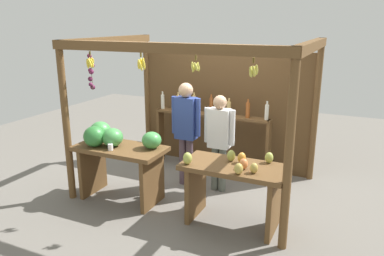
# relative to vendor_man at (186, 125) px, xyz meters

# --- Properties ---
(ground_plane) EXTENTS (12.00, 12.00, 0.00)m
(ground_plane) POSITION_rel_vendor_man_xyz_m (0.22, -0.04, -0.99)
(ground_plane) COLOR slate
(ground_plane) RESTS_ON ground
(market_stall) EXTENTS (3.22, 2.30, 2.29)m
(market_stall) POSITION_rel_vendor_man_xyz_m (0.22, 0.45, 0.37)
(market_stall) COLOR brown
(market_stall) RESTS_ON ground
(fruit_counter_left) EXTENTS (1.30, 0.67, 1.10)m
(fruit_counter_left) POSITION_rel_vendor_man_xyz_m (-0.71, -0.86, -0.23)
(fruit_counter_left) COLOR brown
(fruit_counter_left) RESTS_ON ground
(fruit_counter_right) EXTENTS (1.30, 0.64, 0.96)m
(fruit_counter_right) POSITION_rel_vendor_man_xyz_m (1.08, -0.86, -0.38)
(fruit_counter_right) COLOR brown
(fruit_counter_right) RESTS_ON ground
(bottle_shelf_unit) EXTENTS (2.07, 0.22, 1.35)m
(bottle_shelf_unit) POSITION_rel_vendor_man_xyz_m (0.10, 0.78, -0.18)
(bottle_shelf_unit) COLOR brown
(bottle_shelf_unit) RESTS_ON ground
(vendor_man) EXTENTS (0.48, 0.22, 1.64)m
(vendor_man) POSITION_rel_vendor_man_xyz_m (0.00, 0.00, 0.00)
(vendor_man) COLOR #58434E
(vendor_man) RESTS_ON ground
(vendor_woman) EXTENTS (0.48, 0.20, 1.49)m
(vendor_woman) POSITION_rel_vendor_man_xyz_m (0.55, 0.01, -0.10)
(vendor_woman) COLOR #565D53
(vendor_woman) RESTS_ON ground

